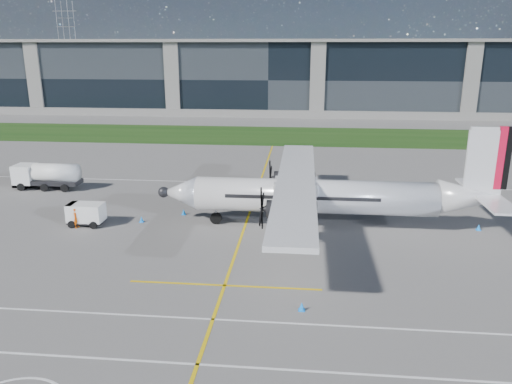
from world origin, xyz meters
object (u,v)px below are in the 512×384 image
Objects in this scene: pylon_west at (68,44)px; safety_cone_fwd at (142,219)px; ground_crew_person at (76,217)px; fuel_tanker_truck at (43,176)px; baggage_tug at (86,214)px; safety_cone_nose_stbd at (184,212)px; turboprop_aircraft at (328,177)px; safety_cone_portwing at (302,306)px; safety_cone_stbdwing at (291,180)px; safety_cone_tail at (479,227)px.

pylon_west reaches higher than safety_cone_fwd.
safety_cone_fwd is at bearing -62.93° from pylon_west.
fuel_tanker_truck is at bearing 48.58° from ground_crew_person.
baggage_tug is (69.94, -146.33, -14.09)m from pylon_west.
ground_crew_person is 3.83× the size of safety_cone_nose_stbd.
ground_crew_person is (-20.19, -2.02, -3.28)m from turboprop_aircraft.
turboprop_aircraft is at bearing 82.25° from safety_cone_portwing.
safety_cone_portwing is (26.92, -22.38, -1.08)m from fuel_tanker_truck.
turboprop_aircraft reaches higher than baggage_tug.
safety_cone_fwd is (4.28, 1.12, -0.66)m from baggage_tug.
fuel_tanker_truck is 2.33× the size of baggage_tug.
turboprop_aircraft is at bearing 0.69° from safety_cone_fwd.
fuel_tanker_truck is at bearing 157.57° from safety_cone_nose_stbd.
safety_cone_stbdwing is at bearing 49.01° from safety_cone_fwd.
baggage_tug reaches higher than safety_cone_tail.
turboprop_aircraft is at bearing -76.46° from safety_cone_stbdwing.
safety_cone_stbdwing is at bearing -36.69° from ground_crew_person.
safety_cone_fwd is at bearing -179.31° from turboprop_aircraft.
safety_cone_stbdwing is at bearing 139.64° from safety_cone_tail.
safety_cone_nose_stbd is (7.87, 4.07, -0.71)m from ground_crew_person.
safety_cone_fwd is (-3.08, -2.23, 0.00)m from safety_cone_nose_stbd.
safety_cone_nose_stbd is (-9.01, -11.69, 0.00)m from safety_cone_stbdwing.
safety_cone_stbdwing and safety_cone_portwing have the same top height.
baggage_tug reaches higher than safety_cone_portwing.
turboprop_aircraft is 9.28× the size of baggage_tug.
safety_cone_portwing is (-1.84, -13.55, -3.99)m from turboprop_aircraft.
safety_cone_fwd is (13.36, -9.02, -1.08)m from fuel_tanker_truck.
safety_cone_tail is (101.81, -144.46, -14.75)m from pylon_west.
safety_cone_fwd is at bearing -58.72° from ground_crew_person.
safety_cone_tail is at bearing -3.46° from safety_cone_nose_stbd.
safety_cone_fwd is at bearing -144.11° from safety_cone_nose_stbd.
ground_crew_person is at bearing -174.27° from turboprop_aircraft.
fuel_tanker_truck is 16.16m from safety_cone_fwd.
pylon_west reaches higher than safety_cone_stbdwing.
safety_cone_portwing is 18.78m from safety_cone_nose_stbd.
safety_cone_nose_stbd is (7.36, 3.35, -0.66)m from baggage_tug.
baggage_tug is 4.47m from safety_cone_fwd.
safety_cone_tail is at bearing 45.15° from safety_cone_portwing.
turboprop_aircraft is 15.91m from safety_cone_fwd.
fuel_tanker_truck is 14.22× the size of safety_cone_tail.
pylon_west is at bearing 123.32° from safety_cone_stbdwing.
baggage_tug is 6.09× the size of safety_cone_stbdwing.
fuel_tanker_truck is at bearing 162.93° from turboprop_aircraft.
safety_cone_portwing is 19.90m from safety_cone_tail.
fuel_tanker_truck is at bearing -65.92° from pylon_west.
safety_cone_tail is (40.95, -8.27, -1.08)m from fuel_tanker_truck.
fuel_tanker_truck reaches higher than baggage_tug.
turboprop_aircraft is 56.54× the size of safety_cone_portwing.
pylon_west is 9.85× the size of baggage_tug.
safety_cone_portwing is 19.03m from safety_cone_fwd.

